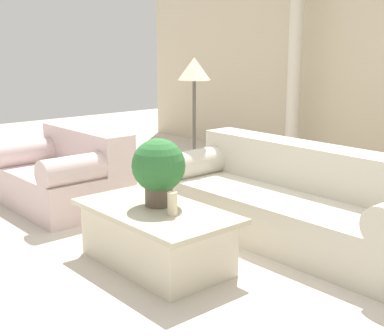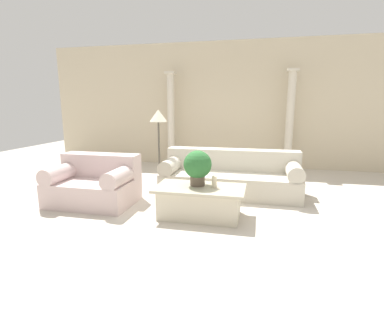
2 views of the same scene
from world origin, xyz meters
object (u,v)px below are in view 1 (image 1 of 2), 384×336
loveseat (67,174)px  sofa_long (295,202)px  potted_plant (159,168)px  floor_lamp (194,80)px  coffee_table (156,236)px

loveseat → sofa_long: bearing=25.8°
potted_plant → floor_lamp: 1.72m
loveseat → potted_plant: potted_plant is taller
coffee_table → sofa_long: bearing=76.2°
sofa_long → potted_plant: potted_plant is taller
coffee_table → floor_lamp: size_ratio=0.85×
sofa_long → coffee_table: bearing=-103.8°
potted_plant → sofa_long: bearing=73.1°
sofa_long → coffee_table: (-0.32, -1.29, -0.09)m
potted_plant → coffee_table: bearing=-55.0°
coffee_table → potted_plant: bearing=125.0°
loveseat → floor_lamp: 1.65m
sofa_long → coffee_table: 1.33m
sofa_long → loveseat: 2.41m
sofa_long → loveseat: same height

